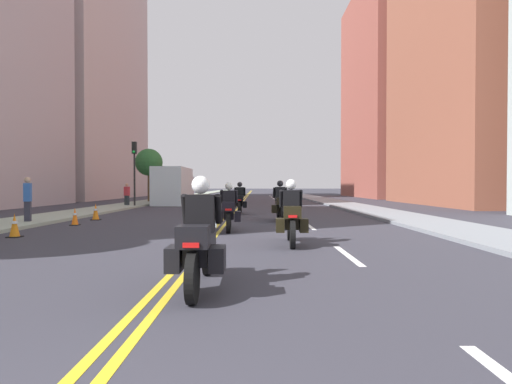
% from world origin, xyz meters
% --- Properties ---
extents(ground_plane, '(264.00, 264.00, 0.00)m').
position_xyz_m(ground_plane, '(0.00, 48.00, 0.00)').
color(ground_plane, '#32313B').
extents(sidewalk_left, '(2.70, 144.00, 0.12)m').
position_xyz_m(sidewalk_left, '(-7.77, 48.00, 0.06)').
color(sidewalk_left, '#919C8C').
rests_on(sidewalk_left, ground).
extents(sidewalk_right, '(2.70, 144.00, 0.12)m').
position_xyz_m(sidewalk_right, '(7.77, 48.00, 0.06)').
color(sidewalk_right, gray).
rests_on(sidewalk_right, ground).
extents(centreline_yellow_inner, '(0.12, 132.00, 0.01)m').
position_xyz_m(centreline_yellow_inner, '(-0.12, 48.00, 0.00)').
color(centreline_yellow_inner, yellow).
rests_on(centreline_yellow_inner, ground).
extents(centreline_yellow_outer, '(0.12, 132.00, 0.01)m').
position_xyz_m(centreline_yellow_outer, '(0.12, 48.00, 0.00)').
color(centreline_yellow_outer, yellow).
rests_on(centreline_yellow_outer, ground).
extents(lane_dashes_white, '(0.14, 56.40, 0.01)m').
position_xyz_m(lane_dashes_white, '(3.21, 29.00, 0.00)').
color(lane_dashes_white, silver).
rests_on(lane_dashes_white, ground).
extents(building_right_1, '(7.43, 15.69, 28.87)m').
position_xyz_m(building_right_1, '(17.40, 30.41, 14.44)').
color(building_right_1, brown).
rests_on(building_right_1, ground).
extents(building_left_2, '(6.50, 20.82, 28.24)m').
position_xyz_m(building_left_2, '(-16.94, 45.44, 14.12)').
color(building_left_2, '#BFA8A7').
rests_on(building_left_2, ground).
extents(building_right_2, '(8.03, 17.93, 25.77)m').
position_xyz_m(building_right_2, '(17.71, 50.01, 12.89)').
color(building_right_2, brown).
rests_on(building_right_2, ground).
extents(motorcycle_0, '(0.76, 2.30, 1.60)m').
position_xyz_m(motorcycle_0, '(0.50, 5.21, 0.66)').
color(motorcycle_0, black).
rests_on(motorcycle_0, ground).
extents(motorcycle_1, '(0.78, 2.14, 1.62)m').
position_xyz_m(motorcycle_1, '(2.15, 9.49, 0.67)').
color(motorcycle_1, black).
rests_on(motorcycle_1, ground).
extents(motorcycle_2, '(0.78, 2.28, 1.57)m').
position_xyz_m(motorcycle_2, '(0.41, 12.62, 0.64)').
color(motorcycle_2, black).
rests_on(motorcycle_2, ground).
extents(motorcycle_3, '(0.77, 2.14, 1.67)m').
position_xyz_m(motorcycle_3, '(2.29, 16.27, 0.67)').
color(motorcycle_3, black).
rests_on(motorcycle_3, ground).
extents(motorcycle_4, '(0.76, 2.23, 1.64)m').
position_xyz_m(motorcycle_4, '(0.45, 20.36, 0.66)').
color(motorcycle_4, black).
rests_on(motorcycle_4, ground).
extents(traffic_cone_0, '(0.35, 0.35, 0.70)m').
position_xyz_m(traffic_cone_0, '(-5.50, 16.66, 0.35)').
color(traffic_cone_0, black).
rests_on(traffic_cone_0, ground).
extents(traffic_cone_1, '(0.30, 0.30, 0.65)m').
position_xyz_m(traffic_cone_1, '(-5.36, 14.38, 0.32)').
color(traffic_cone_1, black).
rests_on(traffic_cone_1, ground).
extents(traffic_cone_2, '(0.34, 0.34, 0.67)m').
position_xyz_m(traffic_cone_2, '(-5.52, 10.94, 0.33)').
color(traffic_cone_2, black).
rests_on(traffic_cone_2, ground).
extents(traffic_light_near, '(0.28, 0.38, 4.37)m').
position_xyz_m(traffic_light_near, '(-6.82, 26.58, 3.02)').
color(traffic_light_near, black).
rests_on(traffic_light_near, ground).
extents(pedestrian_0, '(0.32, 0.51, 1.78)m').
position_xyz_m(pedestrian_0, '(-7.28, 14.73, 0.92)').
color(pedestrian_0, '#2B2A38').
rests_on(pedestrian_0, ground).
extents(pedestrian_1, '(0.42, 0.37, 1.61)m').
position_xyz_m(pedestrian_1, '(-7.53, 27.19, 0.83)').
color(pedestrian_1, '#232B31').
rests_on(pedestrian_1, ground).
extents(street_tree_0, '(2.28, 2.28, 4.55)m').
position_xyz_m(street_tree_0, '(-7.75, 33.74, 3.39)').
color(street_tree_0, '#4F3A24').
rests_on(street_tree_0, ground).
extents(parked_truck, '(2.20, 6.50, 2.80)m').
position_xyz_m(parked_truck, '(-5.02, 30.90, 1.27)').
color(parked_truck, '#B7B8C9').
rests_on(parked_truck, ground).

